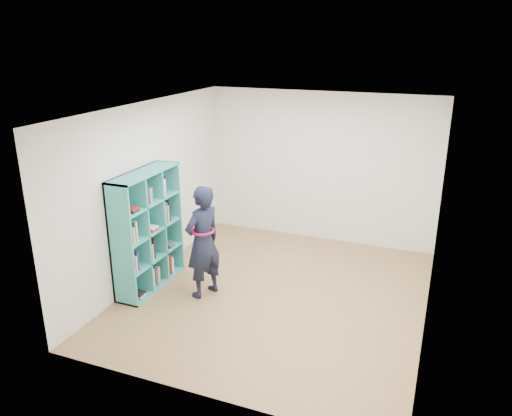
% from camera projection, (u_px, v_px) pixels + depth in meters
% --- Properties ---
extents(floor, '(4.50, 4.50, 0.00)m').
position_uv_depth(floor, '(276.00, 294.00, 7.05)').
color(floor, olive).
rests_on(floor, ground).
extents(ceiling, '(4.50, 4.50, 0.00)m').
position_uv_depth(ceiling, '(279.00, 109.00, 6.19)').
color(ceiling, white).
rests_on(ceiling, wall_back).
extents(wall_left, '(0.02, 4.50, 2.60)m').
position_uv_depth(wall_left, '(149.00, 191.00, 7.32)').
color(wall_left, silver).
rests_on(wall_left, floor).
extents(wall_right, '(0.02, 4.50, 2.60)m').
position_uv_depth(wall_right, '(436.00, 228.00, 5.93)').
color(wall_right, silver).
rests_on(wall_right, floor).
extents(wall_back, '(4.00, 0.02, 2.60)m').
position_uv_depth(wall_back, '(321.00, 168.00, 8.60)').
color(wall_back, silver).
rests_on(wall_back, floor).
extents(wall_front, '(4.00, 0.02, 2.60)m').
position_uv_depth(wall_front, '(199.00, 281.00, 4.65)').
color(wall_front, silver).
rests_on(wall_front, floor).
extents(bookshelf, '(0.37, 1.28, 1.71)m').
position_uv_depth(bookshelf, '(146.00, 231.00, 7.07)').
color(bookshelf, teal).
rests_on(bookshelf, floor).
extents(person, '(0.57, 0.68, 1.60)m').
position_uv_depth(person, '(203.00, 242.00, 6.80)').
color(person, black).
rests_on(person, floor).
extents(smartphone, '(0.04, 0.11, 0.14)m').
position_uv_depth(smartphone, '(200.00, 230.00, 6.93)').
color(smartphone, silver).
rests_on(smartphone, person).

